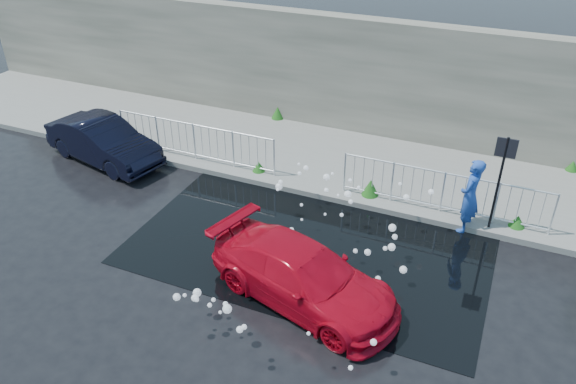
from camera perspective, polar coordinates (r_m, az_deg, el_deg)
name	(u,v)px	position (r m, az deg, el deg)	size (l,w,h in m)	color
ground	(273,263)	(12.47, -1.51, -7.25)	(90.00, 90.00, 0.00)	black
pavement	(345,162)	(16.35, 5.83, 3.07)	(30.00, 4.00, 0.15)	slate
curb	(321,195)	(14.70, 3.37, -0.29)	(30.00, 0.25, 0.16)	slate
retaining_wall	(371,77)	(17.56, 8.46, 11.45)	(30.00, 0.60, 3.50)	#525045
puddle	(311,244)	(13.04, 2.34, -5.25)	(8.00, 5.00, 0.01)	black
sign_post	(502,169)	(13.36, 20.88, 2.20)	(0.45, 0.06, 2.50)	black
railing_left	(194,140)	(16.25, -9.49, 5.22)	(5.05, 0.05, 1.10)	silver
railing_right	(443,191)	(14.10, 15.45, 0.14)	(5.05, 0.05, 1.10)	silver
weeds	(332,159)	(15.91, 4.51, 3.34)	(12.17, 3.93, 0.45)	#204F15
water_spray	(321,237)	(11.96, 3.35, -4.62)	(3.62, 5.74, 1.05)	white
red_car	(303,276)	(11.21, 1.58, -8.49)	(1.67, 4.10, 1.19)	#B60719
dark_car	(103,141)	(17.07, -18.25, 4.92)	(1.32, 3.79, 1.25)	black
person	(470,196)	(13.66, 18.00, -0.40)	(0.68, 0.45, 1.87)	#224BAC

